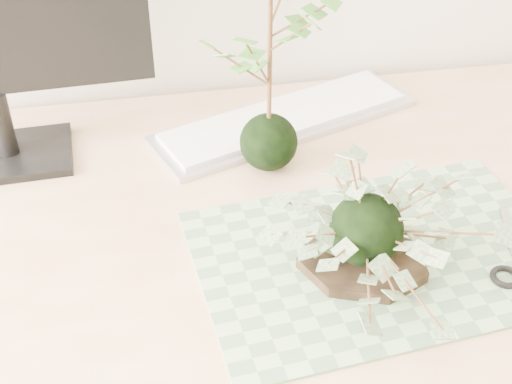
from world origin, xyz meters
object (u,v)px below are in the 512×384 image
Objects in this scene: desk at (295,250)px; maple_kokedama at (270,7)px; ivy_kokedama at (369,202)px; keyboard at (285,119)px.

maple_kokedama is (-0.02, 0.10, 0.34)m from desk.
ivy_kokedama is at bearing -70.89° from desk.
ivy_kokedama is at bearing -73.59° from maple_kokedama.
ivy_kokedama is at bearing -106.90° from keyboard.
keyboard is at bearing 93.14° from ivy_kokedama.
maple_kokedama reaches higher than keyboard.
maple_kokedama is 0.28m from keyboard.
desk is 6.04× the size of ivy_kokedama.
keyboard is (0.03, 0.22, 0.10)m from desk.
desk is 4.37× the size of maple_kokedama.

